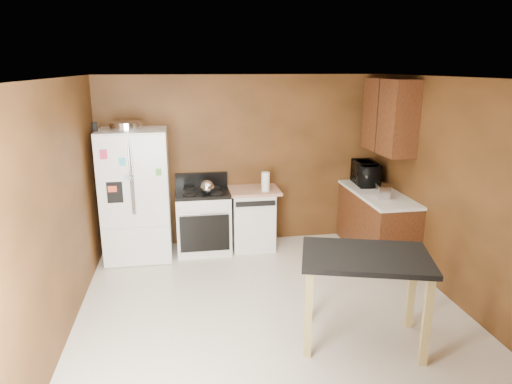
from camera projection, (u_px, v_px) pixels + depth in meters
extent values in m
plane|color=beige|center=(272.00, 313.00, 4.99)|extent=(4.50, 4.50, 0.00)
plane|color=white|center=(275.00, 78.00, 4.32)|extent=(4.50, 4.50, 0.00)
plane|color=brown|center=(244.00, 161.00, 6.79)|extent=(4.20, 0.00, 4.20)
plane|color=brown|center=(354.00, 322.00, 2.51)|extent=(4.20, 0.00, 4.20)
plane|color=brown|center=(57.00, 215.00, 4.33)|extent=(0.00, 4.50, 4.50)
plane|color=brown|center=(462.00, 195.00, 4.98)|extent=(0.00, 4.50, 4.50)
cylinder|color=silver|center=(126.00, 126.00, 6.01)|extent=(0.42, 0.42, 0.10)
cylinder|color=black|center=(95.00, 127.00, 5.84)|extent=(0.08, 0.08, 0.12)
sphere|color=silver|center=(207.00, 187.00, 6.30)|extent=(0.19, 0.19, 0.19)
cylinder|color=white|center=(266.00, 182.00, 6.48)|extent=(0.13, 0.13, 0.27)
cylinder|color=green|center=(265.00, 184.00, 6.65)|extent=(0.11, 0.11, 0.12)
cube|color=silver|center=(383.00, 191.00, 6.12)|extent=(0.19, 0.26, 0.18)
imported|color=black|center=(366.00, 174.00, 6.81)|extent=(0.42, 0.58, 0.31)
cube|color=white|center=(136.00, 195.00, 6.29)|extent=(0.90, 0.75, 1.80)
cube|color=white|center=(114.00, 182.00, 5.81)|extent=(0.43, 0.02, 1.20)
cube|color=white|center=(150.00, 181.00, 5.88)|extent=(0.43, 0.02, 1.20)
cube|color=white|center=(137.00, 247.00, 6.08)|extent=(0.88, 0.02, 0.54)
cube|color=black|center=(115.00, 192.00, 5.84)|extent=(0.20, 0.01, 0.28)
cylinder|color=silver|center=(131.00, 181.00, 5.81)|extent=(0.02, 0.02, 0.90)
cylinder|color=silver|center=(133.00, 181.00, 5.82)|extent=(0.02, 0.02, 0.90)
cube|color=#D63258|center=(103.00, 154.00, 5.67)|extent=(0.09, 0.00, 0.12)
cube|color=#36CCE9|center=(122.00, 162.00, 5.73)|extent=(0.08, 0.00, 0.10)
cube|color=green|center=(159.00, 172.00, 5.84)|extent=(0.07, 0.00, 0.09)
cube|color=#F64B29|center=(112.00, 189.00, 5.80)|extent=(0.11, 0.00, 0.08)
cube|color=white|center=(158.00, 209.00, 5.97)|extent=(0.09, 0.00, 0.10)
cube|color=#9AC2E7|center=(128.00, 177.00, 5.80)|extent=(0.07, 0.00, 0.07)
cube|color=white|center=(203.00, 222.00, 6.60)|extent=(0.76, 0.65, 0.85)
cube|color=black|center=(202.00, 193.00, 6.48)|extent=(0.76, 0.65, 0.05)
cube|color=black|center=(201.00, 179.00, 6.73)|extent=(0.76, 0.06, 0.20)
cube|color=black|center=(205.00, 234.00, 6.29)|extent=(0.68, 0.02, 0.52)
cylinder|color=silver|center=(204.00, 214.00, 6.21)|extent=(0.62, 0.02, 0.02)
cylinder|color=black|center=(189.00, 188.00, 6.60)|extent=(0.17, 0.17, 0.02)
cylinder|color=black|center=(214.00, 187.00, 6.66)|extent=(0.17, 0.17, 0.02)
cylinder|color=black|center=(190.00, 194.00, 6.30)|extent=(0.17, 0.17, 0.02)
cylinder|color=black|center=(216.00, 193.00, 6.35)|extent=(0.17, 0.17, 0.02)
cube|color=white|center=(252.00, 219.00, 6.74)|extent=(0.60, 0.60, 0.85)
cube|color=black|center=(256.00, 204.00, 6.35)|extent=(0.56, 0.02, 0.07)
cube|color=tan|center=(252.00, 190.00, 6.62)|extent=(0.78, 0.62, 0.04)
cube|color=#5C3119|center=(376.00, 224.00, 6.53)|extent=(0.60, 1.55, 0.86)
cube|color=white|center=(378.00, 194.00, 6.41)|extent=(0.63, 1.58, 0.04)
cube|color=#5C3119|center=(389.00, 116.00, 6.24)|extent=(0.35, 1.05, 1.00)
cube|color=black|center=(377.00, 116.00, 6.21)|extent=(0.01, 0.01, 1.00)
cube|color=black|center=(366.00, 257.00, 4.27)|extent=(1.36, 1.09, 0.05)
cube|color=tan|center=(309.00, 283.00, 4.76)|extent=(0.09, 0.09, 0.85)
cube|color=tan|center=(412.00, 289.00, 4.64)|extent=(0.09, 0.09, 0.85)
cube|color=tan|center=(308.00, 315.00, 4.15)|extent=(0.09, 0.09, 0.85)
cube|color=tan|center=(427.00, 322.00, 4.03)|extent=(0.09, 0.09, 0.85)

